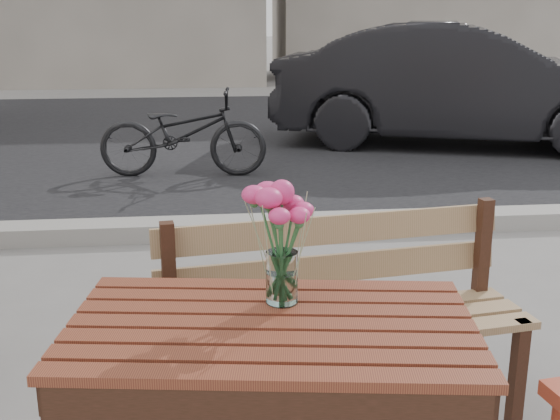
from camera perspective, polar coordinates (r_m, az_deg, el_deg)
name	(u,v)px	position (r m, az deg, el deg)	size (l,w,h in m)	color
street	(232,167)	(6.81, -3.91, 3.54)	(30.00, 8.12, 0.12)	black
main_table	(271,359)	(1.97, -0.70, -12.03)	(1.18, 0.79, 0.68)	#5B2318
main_bench	(341,296)	(2.56, 4.95, -7.00)	(1.36, 0.58, 0.82)	#93744C
main_vase	(282,228)	(1.97, 0.16, -1.45)	(0.20, 0.20, 0.36)	white
parked_car	(462,85)	(8.23, 14.56, 9.82)	(1.44, 4.14, 1.36)	black
bicycle	(183,133)	(6.54, -7.90, 6.21)	(0.53, 1.53, 0.80)	black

